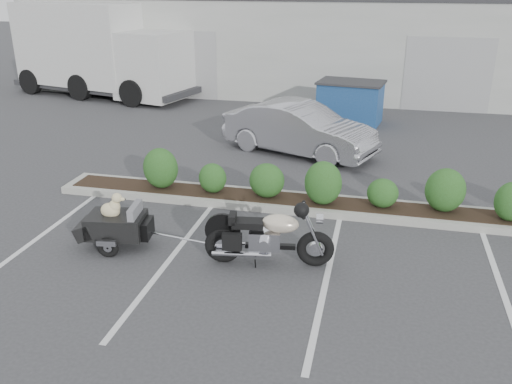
% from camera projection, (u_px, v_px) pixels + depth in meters
% --- Properties ---
extents(ground, '(90.00, 90.00, 0.00)m').
position_uv_depth(ground, '(262.00, 253.00, 9.55)').
color(ground, '#38383A').
rests_on(ground, ground).
extents(planter_kerb, '(12.00, 1.00, 0.15)m').
position_uv_depth(planter_kerb, '(332.00, 206.00, 11.29)').
color(planter_kerb, '#9E9E93').
rests_on(planter_kerb, ground).
extents(building, '(26.00, 10.00, 4.00)m').
position_uv_depth(building, '(346.00, 37.00, 24.17)').
color(building, '#9EA099').
rests_on(building, ground).
extents(motorcycle, '(2.18, 0.85, 1.26)m').
position_uv_depth(motorcycle, '(269.00, 237.00, 8.99)').
color(motorcycle, black).
rests_on(motorcycle, ground).
extents(pet_trailer, '(1.76, 1.00, 1.04)m').
position_uv_depth(pet_trailer, '(116.00, 224.00, 9.63)').
color(pet_trailer, black).
rests_on(pet_trailer, ground).
extents(sedan, '(4.45, 2.87, 1.39)m').
position_uv_depth(sedan, '(299.00, 129.00, 14.66)').
color(sedan, '#BAB9C1').
rests_on(sedan, ground).
extents(dumpster, '(2.27, 1.71, 1.37)m').
position_uv_depth(dumpster, '(350.00, 102.00, 17.78)').
color(dumpster, navy).
rests_on(dumpster, ground).
extents(delivery_truck, '(8.21, 4.30, 3.59)m').
position_uv_depth(delivery_truck, '(102.00, 52.00, 21.62)').
color(delivery_truck, beige).
rests_on(delivery_truck, ground).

